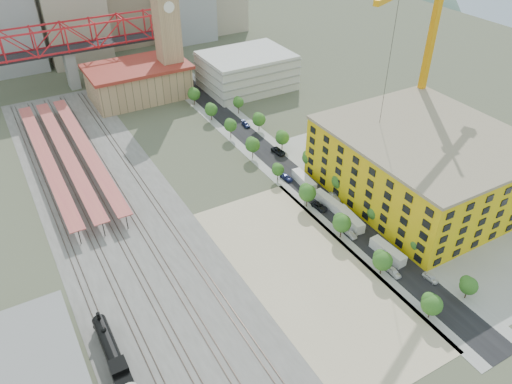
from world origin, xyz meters
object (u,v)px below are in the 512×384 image
clock_tower (166,19)px  site_trailer_a (388,252)px  construction_building (424,164)px  car_0 (394,272)px  tower_crane (429,28)px  site_trailer_d (304,180)px  site_trailer_b (350,219)px  site_trailer_c (327,201)px  locomotive (114,358)px

clock_tower → site_trailer_a: bearing=-86.1°
construction_building → car_0: 37.21m
construction_building → tower_crane: 39.79m
clock_tower → car_0: 124.90m
site_trailer_d → car_0: site_trailer_d is taller
clock_tower → site_trailer_b: size_ratio=5.18×
car_0 → site_trailer_c: bearing=88.4°
construction_building → site_trailer_a: (-26.00, -16.16, -8.05)m
site_trailer_b → car_0: site_trailer_b is taller
car_0 → tower_crane: bearing=47.8°
construction_building → site_trailer_b: construction_building is taller
construction_building → site_trailer_a: bearing=-148.1°
locomotive → site_trailer_b: 67.12m
construction_building → locomotive: size_ratio=2.10×
locomotive → site_trailer_c: (66.00, 22.00, -0.99)m
site_trailer_d → clock_tower: bearing=99.5°
locomotive → car_0: (63.00, -7.66, -1.51)m
site_trailer_c → site_trailer_d: 11.34m
tower_crane → construction_building: bearing=-127.1°
site_trailer_c → car_0: bearing=-100.1°
clock_tower → car_0: bearing=-87.6°
tower_crane → site_trailer_b: tower_crane is taller
tower_crane → car_0: size_ratio=14.39×
tower_crane → site_trailer_a: size_ratio=6.25×
site_trailer_a → site_trailer_c: site_trailer_a is taller
clock_tower → car_0: size_ratio=12.06×
site_trailer_b → construction_building: bearing=8.6°
clock_tower → site_trailer_d: bearing=-84.3°
site_trailer_b → site_trailer_d: size_ratio=1.00×
tower_crane → clock_tower: bearing=122.9°
locomotive → car_0: bearing=-6.9°
construction_building → site_trailer_b: size_ratio=5.04×
site_trailer_b → site_trailer_d: 21.15m
construction_building → site_trailer_a: 31.66m
car_0 → site_trailer_b: bearing=85.6°
construction_building → locomotive: construction_building is taller
locomotive → site_trailer_b: (66.00, 12.19, -0.87)m
tower_crane → car_0: (-45.50, -43.46, -37.56)m
car_0 → site_trailer_d: bearing=90.0°
locomotive → site_trailer_d: size_ratio=2.39×
car_0 → construction_building: bearing=40.9°
site_trailer_a → site_trailer_d: bearing=87.0°
construction_building → site_trailer_c: construction_building is taller
construction_building → site_trailer_c: 28.41m
tower_crane → car_0: tower_crane is taller
site_trailer_b → site_trailer_d: (0.00, 21.15, 0.01)m
construction_building → site_trailer_d: size_ratio=5.02×
site_trailer_a → site_trailer_d: site_trailer_d is taller
site_trailer_a → car_0: size_ratio=2.30×
construction_building → site_trailer_d: bearing=143.3°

